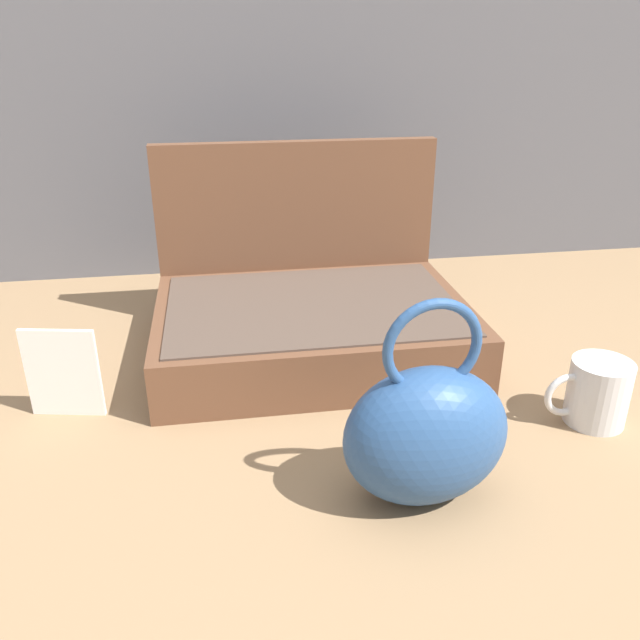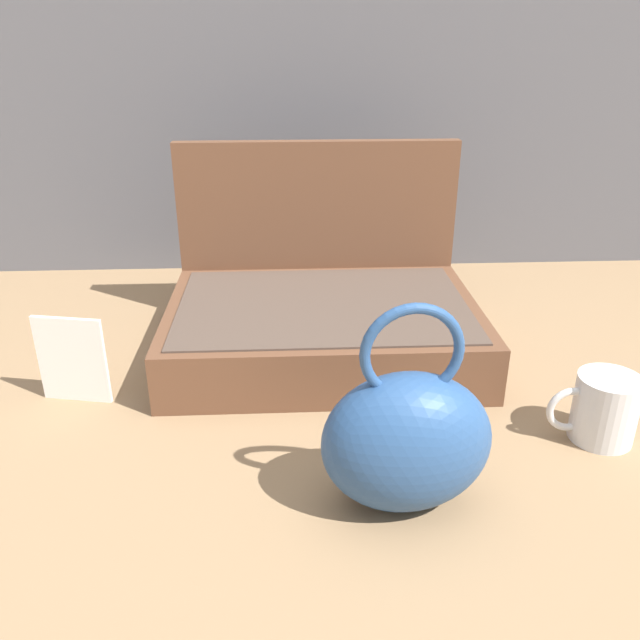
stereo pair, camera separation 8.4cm
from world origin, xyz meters
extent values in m
plane|color=#8C6D4C|center=(0.00, 0.00, 0.00)|extent=(6.00, 6.00, 0.00)
cube|color=brown|center=(0.02, 0.13, 0.04)|extent=(0.48, 0.34, 0.09)
cube|color=#4C3D33|center=(0.02, 0.13, 0.09)|extent=(0.44, 0.30, 0.00)
cube|color=brown|center=(0.02, 0.31, 0.15)|extent=(0.48, 0.02, 0.31)
ellipsoid|color=#284C7F|center=(0.09, -0.23, 0.08)|extent=(0.19, 0.13, 0.16)
torus|color=#284C7F|center=(0.09, -0.23, 0.19)|extent=(0.11, 0.02, 0.11)
cylinder|color=silver|center=(0.36, -0.12, 0.04)|extent=(0.08, 0.08, 0.09)
torus|color=silver|center=(0.32, -0.12, 0.04)|extent=(0.06, 0.01, 0.06)
cube|color=white|center=(-0.33, 0.01, 0.06)|extent=(0.10, 0.03, 0.13)
camera|label=1|loc=(-0.11, -0.78, 0.47)|focal=36.07mm
camera|label=2|loc=(-0.03, -0.78, 0.47)|focal=36.07mm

